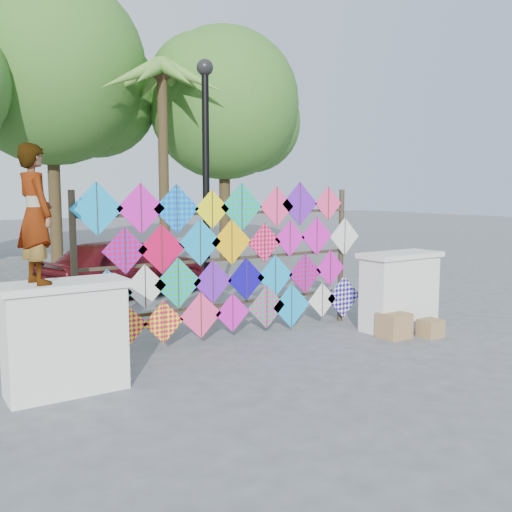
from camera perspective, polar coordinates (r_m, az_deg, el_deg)
name	(u,v)px	position (r m, az deg, el deg)	size (l,w,h in m)	color
ground	(256,351)	(8.26, -0.05, -9.52)	(80.00, 80.00, 0.00)	slate
parapet_left	(65,337)	(6.85, -18.53, -7.65)	(1.40, 0.65, 1.28)	silver
parapet_right	(399,290)	(9.68, 14.15, -3.36)	(1.40, 0.65, 1.28)	silver
kite_rack	(233,261)	(8.65, -2.29, -0.48)	(4.96, 0.24, 2.43)	#30271B
tree_mid	(53,70)	(18.55, -19.62, 17.09)	(6.30, 5.60, 8.61)	#44341D
tree_east	(226,105)	(18.91, -3.01, 14.83)	(5.40, 4.80, 7.42)	#44341D
palm_tree	(162,91)	(16.25, -9.37, 15.98)	(3.62, 3.62, 5.83)	#44341D
vendor_woman	(35,214)	(6.59, -21.20, 3.91)	(0.55, 0.36, 1.51)	#99999E
sedan	(126,266)	(12.58, -12.88, -1.02)	(1.55, 3.84, 1.31)	#4D0D12
lamppost	(206,166)	(9.81, -5.03, 8.92)	(0.28, 0.28, 4.46)	black
cardboard_box_near	(394,325)	(9.20, 13.64, -6.76)	(0.44, 0.39, 0.39)	#997D4A
cardboard_box_far	(430,328)	(9.40, 17.05, -6.92)	(0.33, 0.31, 0.28)	#997D4A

